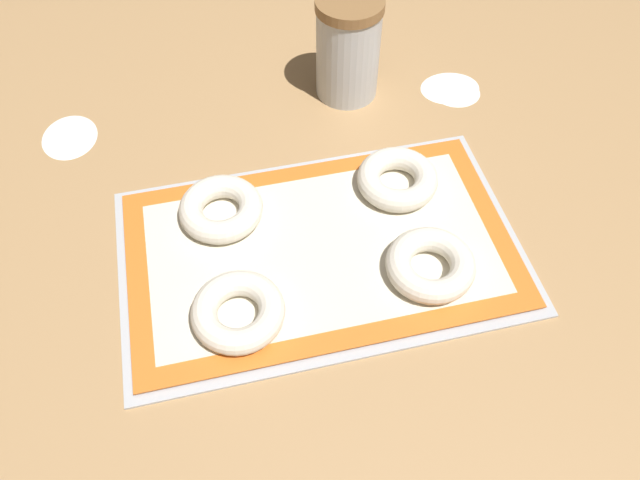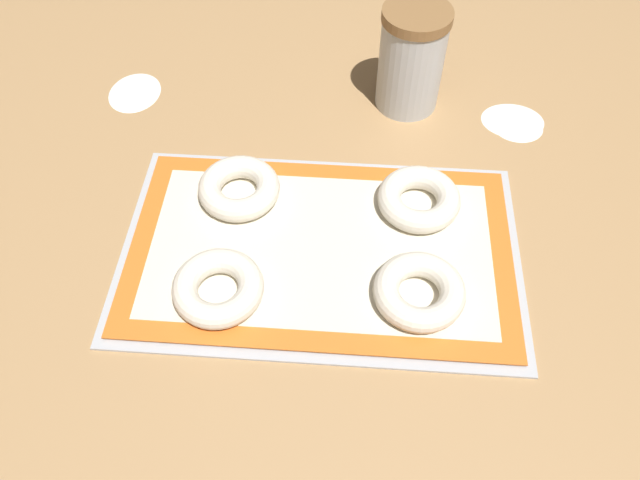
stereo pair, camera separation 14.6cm
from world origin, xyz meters
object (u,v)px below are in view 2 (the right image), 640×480
bagel_front_right (419,291)px  bagel_back_left (239,188)px  baking_tray (320,251)px  bagel_back_right (419,199)px  flour_canister (411,59)px  bagel_front_left (218,288)px

bagel_front_right → bagel_back_left: same height
baking_tray → bagel_front_right: 0.15m
bagel_back_right → baking_tray: bearing=-148.5°
bagel_front_right → flour_canister: size_ratio=0.69×
bagel_back_left → bagel_front_right: bearing=-31.7°
bagel_front_right → bagel_back_left: bearing=148.3°
baking_tray → bagel_back_right: bagel_back_right is taller
baking_tray → bagel_back_right: 0.15m
baking_tray → bagel_front_right: (0.13, -0.07, 0.02)m
baking_tray → bagel_back_left: size_ratio=4.64×
bagel_back_right → flour_canister: flour_canister is taller
bagel_front_left → bagel_back_left: (0.00, 0.16, 0.00)m
bagel_front_right → bagel_front_left: bearing=-177.1°
baking_tray → bagel_front_right: bearing=-28.8°
baking_tray → bagel_front_left: bagel_front_left is taller
baking_tray → bagel_back_right: (0.13, 0.08, 0.02)m
bagel_back_left → bagel_back_right: size_ratio=1.00×
bagel_back_left → baking_tray: bearing=-34.6°
baking_tray → bagel_front_left: size_ratio=4.64×
flour_canister → bagel_back_right: bearing=-86.8°
baking_tray → bagel_front_left: bearing=-145.6°
baking_tray → bagel_front_left: 0.15m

